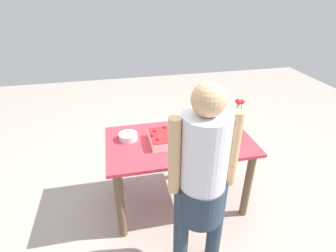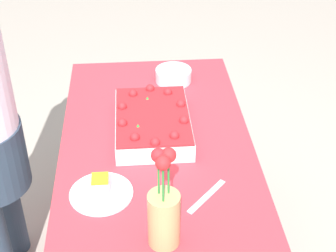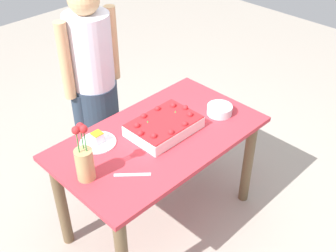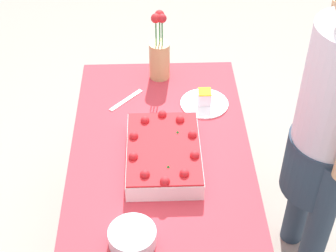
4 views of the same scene
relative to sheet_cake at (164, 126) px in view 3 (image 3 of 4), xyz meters
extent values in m
plane|color=#AA9F92|center=(0.05, 0.01, -0.77)|extent=(8.00, 8.00, 0.00)
cube|color=#CB343F|center=(0.05, 0.01, -0.06)|extent=(1.28, 0.74, 0.03)
cylinder|color=brown|center=(-0.51, -0.28, -0.42)|extent=(0.07, 0.07, 0.69)
cylinder|color=brown|center=(0.62, -0.28, -0.42)|extent=(0.07, 0.07, 0.69)
cylinder|color=brown|center=(-0.51, 0.30, -0.42)|extent=(0.07, 0.07, 0.69)
cube|color=white|center=(0.00, 0.00, -0.01)|extent=(0.42, 0.29, 0.07)
cube|color=red|center=(0.00, 0.00, 0.03)|extent=(0.41, 0.28, 0.01)
sphere|color=red|center=(0.19, 0.00, 0.04)|extent=(0.04, 0.04, 0.04)
sphere|color=red|center=(0.15, 0.07, 0.04)|extent=(0.04, 0.04, 0.04)
sphere|color=red|center=(0.06, 0.12, 0.04)|extent=(0.04, 0.04, 0.04)
sphere|color=red|center=(-0.06, 0.12, 0.04)|extent=(0.04, 0.04, 0.04)
sphere|color=red|center=(-0.15, 0.07, 0.04)|extent=(0.04, 0.04, 0.04)
sphere|color=red|center=(-0.19, 0.00, 0.04)|extent=(0.04, 0.04, 0.04)
sphere|color=red|center=(-0.15, -0.07, 0.04)|extent=(0.04, 0.04, 0.04)
sphere|color=red|center=(-0.06, -0.12, 0.04)|extent=(0.04, 0.04, 0.04)
sphere|color=red|center=(0.06, -0.12, 0.04)|extent=(0.04, 0.04, 0.04)
sphere|color=red|center=(0.15, -0.07, 0.04)|extent=(0.04, 0.04, 0.04)
cone|color=#2D8438|center=(0.08, -0.06, 0.04)|extent=(0.02, 0.02, 0.02)
cone|color=#2D8438|center=(-0.11, -0.01, 0.04)|extent=(0.02, 0.02, 0.02)
cylinder|color=white|center=(0.36, -0.19, -0.04)|extent=(0.22, 0.22, 0.01)
cube|color=white|center=(0.36, -0.19, 0.00)|extent=(0.06, 0.06, 0.06)
cube|color=yellow|center=(0.36, -0.19, 0.03)|extent=(0.06, 0.06, 0.01)
cube|color=silver|center=(0.40, 0.16, -0.04)|extent=(0.16, 0.15, 0.00)
cylinder|color=tan|center=(0.58, 0.00, 0.05)|extent=(0.10, 0.10, 0.18)
cylinder|color=#2D8438|center=(0.60, 0.00, 0.21)|extent=(0.01, 0.01, 0.14)
sphere|color=red|center=(0.60, 0.00, 0.28)|extent=(0.04, 0.04, 0.04)
cylinder|color=#2D8438|center=(0.57, 0.02, 0.21)|extent=(0.01, 0.01, 0.14)
sphere|color=red|center=(0.57, 0.02, 0.28)|extent=(0.04, 0.04, 0.04)
cylinder|color=#2D8438|center=(0.57, -0.01, 0.21)|extent=(0.01, 0.01, 0.14)
sphere|color=red|center=(0.57, -0.01, 0.28)|extent=(0.04, 0.04, 0.04)
cylinder|color=silver|center=(-0.39, 0.12, -0.01)|extent=(0.16, 0.16, 0.06)
cylinder|color=#2A384A|center=(0.16, -0.66, -0.38)|extent=(0.11, 0.11, 0.78)
cylinder|color=#2A384A|center=(-0.10, -0.66, -0.38)|extent=(0.11, 0.11, 0.78)
cylinder|color=#2A384A|center=(0.03, -0.66, -0.11)|extent=(0.32, 0.31, 0.28)
cylinder|color=silver|center=(0.03, -0.66, 0.27)|extent=(0.30, 0.30, 0.52)
cylinder|color=tan|center=(0.22, -0.66, 0.27)|extent=(0.08, 0.08, 0.52)
cylinder|color=tan|center=(-0.16, -0.66, 0.27)|extent=(0.08, 0.08, 0.52)
camera|label=1|loc=(-0.46, -1.89, 1.18)|focal=28.00mm
camera|label=2|loc=(1.66, -0.07, 1.14)|focal=55.00mm
camera|label=3|loc=(1.44, 1.48, 1.49)|focal=45.00mm
camera|label=4|loc=(-1.46, 0.03, 1.40)|focal=55.00mm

